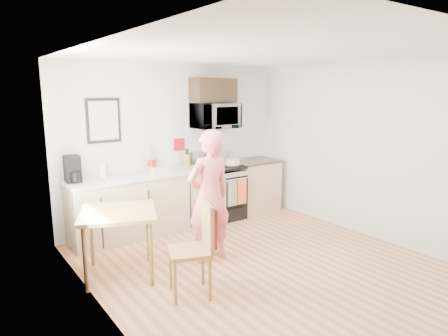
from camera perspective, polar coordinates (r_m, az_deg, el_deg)
floor at (r=5.18m, az=6.24°, el=-13.93°), size 4.60×4.60×0.00m
back_wall at (r=6.64m, az=-6.86°, el=3.34°), size 4.00×0.04×2.60m
left_wall at (r=3.77m, az=-16.65°, el=-2.98°), size 0.04×4.60×2.60m
right_wall at (r=6.29m, az=20.24°, el=2.29°), size 0.04×4.60×2.60m
ceiling at (r=4.72m, az=6.93°, el=16.04°), size 4.00×4.60×0.04m
window at (r=4.49m, az=-19.75°, el=2.28°), size 0.06×1.40×1.50m
cabinet_left at (r=6.21m, az=-11.83°, el=-5.39°), size 2.10×0.60×0.90m
countertop_left at (r=6.10m, az=-12.00°, el=-1.15°), size 2.14×0.64×0.04m
cabinet_right at (r=7.35m, az=4.26°, el=-2.61°), size 0.84×0.60×0.90m
countertop_right at (r=7.26m, az=4.31°, el=1.00°), size 0.88×0.64×0.04m
range at (r=6.87m, az=-0.76°, el=-3.68°), size 0.76×0.70×1.16m
microwave at (r=6.74m, az=-1.30°, el=7.45°), size 0.76×0.51×0.42m
upper_cabinet at (r=6.76m, az=-1.54°, el=11.02°), size 0.76×0.35×0.40m
wall_art at (r=6.09m, az=-16.84°, el=6.51°), size 0.50×0.04×0.65m
wall_trivet at (r=6.66m, az=-6.42°, el=3.36°), size 0.20×0.02×0.20m
person at (r=5.09m, az=-2.12°, el=-4.09°), size 0.63×0.42×1.71m
dining_table at (r=4.87m, az=-14.90°, el=-6.99°), size 0.97×0.97×0.80m
chair at (r=4.32m, az=-3.08°, el=-9.61°), size 0.59×0.56×1.02m
knife_block at (r=6.68m, az=-5.32°, el=1.15°), size 0.14×0.15×0.20m
utensil_crock at (r=6.39m, az=-10.29°, el=1.11°), size 0.13×0.13×0.40m
fruit_bowl at (r=6.32m, az=-10.39°, el=-0.15°), size 0.21×0.21×0.09m
milk_carton at (r=5.99m, az=-17.03°, el=-0.24°), size 0.11×0.11×0.24m
coffee_maker at (r=5.86m, az=-20.81°, el=-0.22°), size 0.23×0.31×0.36m
bread_bag at (r=6.05m, az=-9.04°, el=-0.43°), size 0.29×0.14×0.10m
cake at (r=6.77m, az=1.18°, el=0.77°), size 0.31×0.31×0.10m
kettle at (r=6.75m, az=-2.39°, el=1.07°), size 0.17×0.17×0.21m
pot at (r=6.54m, az=-2.24°, el=0.39°), size 0.19×0.32×0.10m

